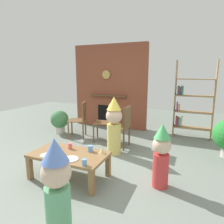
{
  "coord_description": "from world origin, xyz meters",
  "views": [
    {
      "loc": [
        1.45,
        -2.71,
        1.59
      ],
      "look_at": [
        0.15,
        0.4,
        0.92
      ],
      "focal_mm": 31.3,
      "sensor_mm": 36.0,
      "label": 1
    }
  ],
  "objects_px": {
    "child_in_pink": "(161,154)",
    "paper_plate_rear": "(46,155)",
    "child_with_cone_hat": "(57,187)",
    "potted_plant_short": "(60,120)",
    "paper_cup_center": "(84,162)",
    "coffee_table": "(69,157)",
    "dining_chair_right": "(123,124)",
    "paper_cup_near_right": "(70,146)",
    "bookshelf": "(190,103)",
    "dining_chair_left": "(81,117)",
    "child_by_the_chairs": "(114,124)",
    "birthday_cake_slice": "(102,150)",
    "paper_cup_near_left": "(90,149)",
    "paper_plate_front": "(71,159)",
    "dining_chair_middle": "(106,120)"
  },
  "relations": [
    {
      "from": "coffee_table",
      "to": "paper_plate_rear",
      "type": "bearing_deg",
      "value": -142.59
    },
    {
      "from": "birthday_cake_slice",
      "to": "child_in_pink",
      "type": "xyz_separation_m",
      "value": [
        0.87,
        0.09,
        0.05
      ]
    },
    {
      "from": "dining_chair_left",
      "to": "dining_chair_right",
      "type": "height_order",
      "value": "same"
    },
    {
      "from": "paper_plate_front",
      "to": "child_in_pink",
      "type": "distance_m",
      "value": 1.27
    },
    {
      "from": "dining_chair_left",
      "to": "dining_chair_right",
      "type": "distance_m",
      "value": 1.22
    },
    {
      "from": "birthday_cake_slice",
      "to": "dining_chair_right",
      "type": "distance_m",
      "value": 1.32
    },
    {
      "from": "paper_cup_near_left",
      "to": "paper_plate_front",
      "type": "xyz_separation_m",
      "value": [
        -0.12,
        -0.36,
        -0.04
      ]
    },
    {
      "from": "birthday_cake_slice",
      "to": "child_with_cone_hat",
      "type": "height_order",
      "value": "child_with_cone_hat"
    },
    {
      "from": "paper_cup_near_right",
      "to": "dining_chair_right",
      "type": "xyz_separation_m",
      "value": [
        0.42,
        1.36,
        0.07
      ]
    },
    {
      "from": "paper_cup_near_right",
      "to": "paper_plate_front",
      "type": "distance_m",
      "value": 0.41
    },
    {
      "from": "birthday_cake_slice",
      "to": "paper_cup_near_right",
      "type": "bearing_deg",
      "value": -175.6
    },
    {
      "from": "potted_plant_short",
      "to": "dining_chair_right",
      "type": "bearing_deg",
      "value": -9.16
    },
    {
      "from": "child_in_pink",
      "to": "coffee_table",
      "type": "bearing_deg",
      "value": 0.0
    },
    {
      "from": "bookshelf",
      "to": "coffee_table",
      "type": "distance_m",
      "value": 3.28
    },
    {
      "from": "paper_cup_center",
      "to": "paper_plate_rear",
      "type": "relative_size",
      "value": 0.52
    },
    {
      "from": "dining_chair_left",
      "to": "potted_plant_short",
      "type": "xyz_separation_m",
      "value": [
        -0.7,
        0.08,
        -0.16
      ]
    },
    {
      "from": "paper_cup_near_right",
      "to": "child_with_cone_hat",
      "type": "distance_m",
      "value": 1.32
    },
    {
      "from": "child_in_pink",
      "to": "paper_plate_rear",
      "type": "bearing_deg",
      "value": 4.84
    },
    {
      "from": "child_with_cone_hat",
      "to": "potted_plant_short",
      "type": "xyz_separation_m",
      "value": [
        -2.13,
        2.81,
        -0.19
      ]
    },
    {
      "from": "paper_cup_center",
      "to": "dining_chair_left",
      "type": "relative_size",
      "value": 0.1
    },
    {
      "from": "bookshelf",
      "to": "child_in_pink",
      "type": "bearing_deg",
      "value": -96.79
    },
    {
      "from": "coffee_table",
      "to": "child_by_the_chairs",
      "type": "height_order",
      "value": "child_by_the_chairs"
    },
    {
      "from": "bookshelf",
      "to": "potted_plant_short",
      "type": "relative_size",
      "value": 3.08
    },
    {
      "from": "child_in_pink",
      "to": "bookshelf",
      "type": "bearing_deg",
      "value": -108.99
    },
    {
      "from": "paper_cup_center",
      "to": "child_by_the_chairs",
      "type": "distance_m",
      "value": 1.39
    },
    {
      "from": "child_by_the_chairs",
      "to": "dining_chair_right",
      "type": "height_order",
      "value": "child_by_the_chairs"
    },
    {
      "from": "child_in_pink",
      "to": "dining_chair_right",
      "type": "height_order",
      "value": "child_in_pink"
    },
    {
      "from": "coffee_table",
      "to": "dining_chair_left",
      "type": "bearing_deg",
      "value": 116.35
    },
    {
      "from": "paper_cup_near_left",
      "to": "paper_cup_near_right",
      "type": "xyz_separation_m",
      "value": [
        -0.35,
        -0.03,
        -0.0
      ]
    },
    {
      "from": "paper_cup_near_right",
      "to": "birthday_cake_slice",
      "type": "relative_size",
      "value": 0.95
    },
    {
      "from": "bookshelf",
      "to": "child_in_pink",
      "type": "distance_m",
      "value": 2.55
    },
    {
      "from": "paper_cup_center",
      "to": "child_with_cone_hat",
      "type": "distance_m",
      "value": 0.75
    },
    {
      "from": "coffee_table",
      "to": "child_in_pink",
      "type": "distance_m",
      "value": 1.37
    },
    {
      "from": "child_in_pink",
      "to": "paper_plate_front",
      "type": "bearing_deg",
      "value": 9.01
    },
    {
      "from": "paper_plate_rear",
      "to": "child_with_cone_hat",
      "type": "bearing_deg",
      "value": -43.6
    },
    {
      "from": "paper_cup_center",
      "to": "dining_chair_right",
      "type": "xyz_separation_m",
      "value": [
        -0.09,
        1.77,
        0.07
      ]
    },
    {
      "from": "bookshelf",
      "to": "paper_cup_near_right",
      "type": "height_order",
      "value": "bookshelf"
    },
    {
      "from": "coffee_table",
      "to": "paper_cup_near_right",
      "type": "height_order",
      "value": "paper_cup_near_right"
    },
    {
      "from": "birthday_cake_slice",
      "to": "potted_plant_short",
      "type": "xyz_separation_m",
      "value": [
        -2.03,
        1.62,
        -0.09
      ]
    },
    {
      "from": "paper_cup_near_right",
      "to": "potted_plant_short",
      "type": "xyz_separation_m",
      "value": [
        -1.48,
        1.66,
        -0.09
      ]
    },
    {
      "from": "potted_plant_short",
      "to": "paper_plate_rear",
      "type": "bearing_deg",
      "value": -57.2
    },
    {
      "from": "paper_cup_near_left",
      "to": "dining_chair_left",
      "type": "xyz_separation_m",
      "value": [
        -1.13,
        1.56,
        0.07
      ]
    },
    {
      "from": "dining_chair_middle",
      "to": "paper_plate_front",
      "type": "bearing_deg",
      "value": 86.69
    },
    {
      "from": "bookshelf",
      "to": "potted_plant_short",
      "type": "distance_m",
      "value": 3.38
    },
    {
      "from": "bookshelf",
      "to": "paper_cup_center",
      "type": "height_order",
      "value": "bookshelf"
    },
    {
      "from": "paper_cup_near_left",
      "to": "dining_chair_left",
      "type": "bearing_deg",
      "value": 126.01
    },
    {
      "from": "dining_chair_right",
      "to": "paper_cup_near_right",
      "type": "bearing_deg",
      "value": 73.95
    },
    {
      "from": "paper_plate_rear",
      "to": "dining_chair_left",
      "type": "distance_m",
      "value": 2.04
    },
    {
      "from": "paper_cup_center",
      "to": "birthday_cake_slice",
      "type": "xyz_separation_m",
      "value": [
        0.04,
        0.45,
        0.0
      ]
    },
    {
      "from": "dining_chair_left",
      "to": "paper_plate_rear",
      "type": "bearing_deg",
      "value": 86.26
    }
  ]
}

